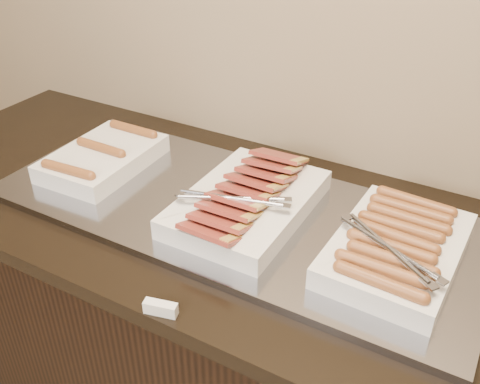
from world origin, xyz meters
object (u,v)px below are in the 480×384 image
Objects in this scene: counter at (237,342)px; dish_left at (103,157)px; warming_tray at (233,210)px; dish_center at (247,201)px; dish_right at (396,247)px.

counter is 0.65m from dish_left.
warming_tray is (-0.01, 0.00, 0.46)m from counter.
dish_left is at bearing 180.00° from counter.
dish_center reaches higher than warming_tray.
counter is 0.50m from dish_center.
warming_tray is at bearing -178.57° from dish_right.
warming_tray is 0.40m from dish_right.
counter is 5.48× the size of dish_right.
dish_left is at bearing 179.56° from dish_center.
dish_right is at bearing -0.55° from counter.
counter is at bearing 173.67° from dish_center.
dish_center is at bearing -2.27° from dish_left.
dish_right is at bearing -0.12° from dish_center.
dish_left is at bearing -178.30° from dish_right.
counter is at bearing -178.59° from dish_right.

